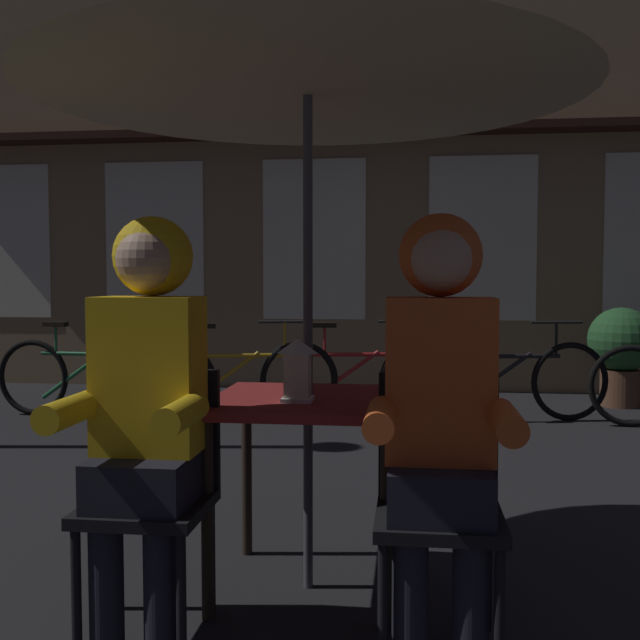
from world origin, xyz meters
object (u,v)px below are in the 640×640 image
object	(u,v)px
bicycle_third	(358,378)
potted_plant	(621,348)
person_right_hooded	(440,388)
bicycle_fourth	(509,380)
lantern	(298,368)
cafe_table	(308,423)
bicycle_nearest	(87,377)
person_left_hooded	(147,382)
patio_umbrella	(308,44)
bicycle_second	(238,379)
chair_right	(439,494)
chair_left	(154,484)

from	to	relation	value
bicycle_third	potted_plant	bearing A→B (deg)	20.78
person_right_hooded	bicycle_fourth	world-z (taller)	person_right_hooded
lantern	cafe_table	bearing A→B (deg)	77.99
bicycle_third	bicycle_nearest	bearing A→B (deg)	-174.25
person_left_hooded	cafe_table	bearing A→B (deg)	41.57
bicycle_nearest	patio_umbrella	bearing A→B (deg)	-53.84
person_left_hooded	lantern	bearing A→B (deg)	34.75
person_right_hooded	lantern	bearing A→B (deg)	147.79
cafe_table	bicycle_second	world-z (taller)	bicycle_second
lantern	potted_plant	distance (m)	5.06
chair_right	bicycle_third	xyz separation A→B (m)	(-0.54, 3.83, -0.14)
person_right_hooded	chair_left	bearing A→B (deg)	176.61
patio_umbrella	person_right_hooded	world-z (taller)	patio_umbrella
bicycle_nearest	potted_plant	size ratio (longest dim) A/B	1.83
lantern	bicycle_fourth	xyz separation A→B (m)	(1.22, 3.58, -0.51)
patio_umbrella	bicycle_nearest	size ratio (longest dim) A/B	1.38
lantern	chair_right	distance (m)	0.68
bicycle_second	cafe_table	bearing A→B (deg)	-72.16
lantern	chair_left	distance (m)	0.64
cafe_table	person_right_hooded	xyz separation A→B (m)	(0.48, -0.43, 0.21)
potted_plant	person_right_hooded	bearing A→B (deg)	-111.01
person_left_hooded	bicycle_second	bearing A→B (deg)	98.75
person_left_hooded	bicycle_third	distance (m)	3.94
chair_right	person_right_hooded	size ratio (longest dim) A/B	0.62
bicycle_fourth	patio_umbrella	bearing A→B (deg)	-109.06
bicycle_second	bicycle_nearest	bearing A→B (deg)	-179.19
person_right_hooded	bicycle_nearest	size ratio (longest dim) A/B	0.83
chair_right	lantern	bearing A→B (deg)	152.67
person_left_hooded	bicycle_second	world-z (taller)	person_left_hooded
chair_left	potted_plant	xyz separation A→B (m)	(2.80, 4.73, 0.05)
bicycle_second	potted_plant	bearing A→B (deg)	18.34
potted_plant	cafe_table	bearing A→B (deg)	-117.99
bicycle_nearest	bicycle_fourth	distance (m)	3.57
bicycle_second	potted_plant	size ratio (longest dim) A/B	1.79
bicycle_fourth	chair_right	bearing A→B (deg)	-100.60
bicycle_second	bicycle_fourth	distance (m)	2.25
lantern	person_left_hooded	xyz separation A→B (m)	(-0.46, -0.32, -0.01)
cafe_table	bicycle_nearest	xyz separation A→B (m)	(-2.36, 3.23, -0.29)
potted_plant	bicycle_fourth	bearing A→B (deg)	-141.35
cafe_table	bicycle_fourth	xyz separation A→B (m)	(1.20, 3.47, -0.29)
chair_left	bicycle_third	world-z (taller)	chair_left
chair_left	chair_right	distance (m)	0.96
bicycle_fourth	chair_left	bearing A→B (deg)	-113.62
person_right_hooded	bicycle_fourth	xyz separation A→B (m)	(0.72, 3.89, -0.50)
patio_umbrella	lantern	xyz separation A→B (m)	(-0.02, -0.11, -1.20)
chair_right	bicycle_nearest	size ratio (longest dim) A/B	0.52
bicycle_third	bicycle_fourth	world-z (taller)	same
lantern	bicycle_second	xyz separation A→B (m)	(-1.02, 3.36, -0.51)
chair_left	potted_plant	size ratio (longest dim) A/B	0.95
lantern	bicycle_fourth	size ratio (longest dim) A/B	0.14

